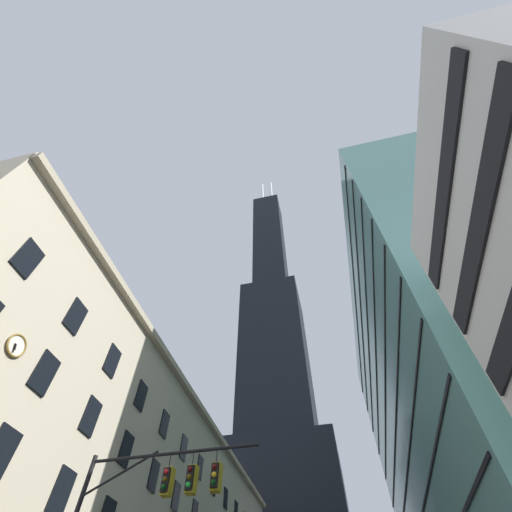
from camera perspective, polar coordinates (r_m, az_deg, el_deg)
The scene contains 3 objects.
dark_skyscraper at distance 105.36m, azimuth 3.62°, elevation -22.13°, with size 28.04×28.04×187.79m.
glass_office_midrise at distance 50.62m, azimuth 30.15°, elevation -21.45°, with size 15.01×51.95×44.07m.
traffic_signal_mast at distance 17.49m, azimuth -16.89°, elevation -34.77°, with size 7.92×0.63×7.95m.
Camera 1 is at (4.46, -10.80, 1.32)m, focal length 24.04 mm.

